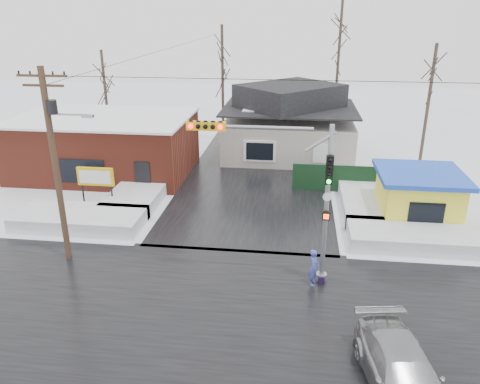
# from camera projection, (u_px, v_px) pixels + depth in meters

# --- Properties ---
(ground) EXTENTS (120.00, 120.00, 0.00)m
(ground) POSITION_uv_depth(u_px,v_px,m) (221.00, 313.00, 18.41)
(ground) COLOR white
(ground) RESTS_ON ground
(road_ns) EXTENTS (10.00, 120.00, 0.02)m
(road_ns) POSITION_uv_depth(u_px,v_px,m) (221.00, 313.00, 18.41)
(road_ns) COLOR black
(road_ns) RESTS_ON ground
(road_ew) EXTENTS (120.00, 10.00, 0.02)m
(road_ew) POSITION_uv_depth(u_px,v_px,m) (221.00, 313.00, 18.41)
(road_ew) COLOR black
(road_ew) RESTS_ON ground
(snowbank_nw) EXTENTS (7.00, 3.00, 0.80)m
(snowbank_nw) POSITION_uv_depth(u_px,v_px,m) (80.00, 219.00, 25.76)
(snowbank_nw) COLOR white
(snowbank_nw) RESTS_ON ground
(snowbank_ne) EXTENTS (7.00, 3.00, 0.80)m
(snowbank_ne) POSITION_uv_depth(u_px,v_px,m) (418.00, 237.00, 23.71)
(snowbank_ne) COLOR white
(snowbank_ne) RESTS_ON ground
(snowbank_nside_w) EXTENTS (3.00, 8.00, 0.80)m
(snowbank_nside_w) POSITION_uv_depth(u_px,v_px,m) (144.00, 188.00, 30.15)
(snowbank_nside_w) COLOR white
(snowbank_nside_w) RESTS_ON ground
(snowbank_nside_e) EXTENTS (3.00, 8.00, 0.80)m
(snowbank_nside_e) POSITION_uv_depth(u_px,v_px,m) (365.00, 198.00, 28.55)
(snowbank_nside_e) COLOR white
(snowbank_nside_e) RESTS_ON ground
(traffic_signal) EXTENTS (6.05, 0.68, 7.00)m
(traffic_signal) POSITION_uv_depth(u_px,v_px,m) (289.00, 182.00, 19.22)
(traffic_signal) COLOR gray
(traffic_signal) RESTS_ON ground
(utility_pole) EXTENTS (3.15, 0.44, 9.00)m
(utility_pole) POSITION_uv_depth(u_px,v_px,m) (55.00, 156.00, 20.68)
(utility_pole) COLOR #382619
(utility_pole) RESTS_ON ground
(brick_building) EXTENTS (12.20, 8.20, 4.12)m
(brick_building) POSITION_uv_depth(u_px,v_px,m) (106.00, 145.00, 33.69)
(brick_building) COLOR maroon
(brick_building) RESTS_ON ground
(marquee_sign) EXTENTS (2.20, 0.21, 2.55)m
(marquee_sign) POSITION_uv_depth(u_px,v_px,m) (96.00, 178.00, 27.51)
(marquee_sign) COLOR black
(marquee_sign) RESTS_ON ground
(house) EXTENTS (10.40, 8.40, 5.76)m
(house) POSITION_uv_depth(u_px,v_px,m) (289.00, 123.00, 37.55)
(house) COLOR #B7B1A6
(house) RESTS_ON ground
(kiosk) EXTENTS (4.60, 4.60, 2.88)m
(kiosk) POSITION_uv_depth(u_px,v_px,m) (418.00, 196.00, 26.03)
(kiosk) COLOR #FFF538
(kiosk) RESTS_ON ground
(fence) EXTENTS (8.00, 0.12, 1.80)m
(fence) POSITION_uv_depth(u_px,v_px,m) (354.00, 179.00, 30.28)
(fence) COLOR black
(fence) RESTS_ON ground
(tree_far_left) EXTENTS (3.00, 3.00, 10.00)m
(tree_far_left) POSITION_uv_depth(u_px,v_px,m) (222.00, 49.00, 39.99)
(tree_far_left) COLOR #332821
(tree_far_left) RESTS_ON ground
(tree_far_mid) EXTENTS (3.00, 3.00, 12.00)m
(tree_far_mid) POSITION_uv_depth(u_px,v_px,m) (341.00, 29.00, 40.11)
(tree_far_mid) COLOR #332821
(tree_far_mid) RESTS_ON ground
(tree_far_right) EXTENTS (3.00, 3.00, 9.00)m
(tree_far_right) POSITION_uv_depth(u_px,v_px,m) (433.00, 70.00, 32.91)
(tree_far_right) COLOR #332821
(tree_far_right) RESTS_ON ground
(tree_far_west) EXTENTS (3.00, 3.00, 8.00)m
(tree_far_west) POSITION_uv_depth(u_px,v_px,m) (103.00, 70.00, 39.86)
(tree_far_west) COLOR #332821
(tree_far_west) RESTS_ON ground
(pedestrian) EXTENTS (0.51, 0.67, 1.66)m
(pedestrian) POSITION_uv_depth(u_px,v_px,m) (314.00, 268.00, 20.08)
(pedestrian) COLOR #3E4BAF
(pedestrian) RESTS_ON ground
(car) EXTENTS (2.88, 5.39, 1.49)m
(car) POSITION_uv_depth(u_px,v_px,m) (403.00, 374.00, 14.33)
(car) COLOR #9E9FA5
(car) RESTS_ON ground
(shopping_bag) EXTENTS (0.29, 0.13, 0.35)m
(shopping_bag) POSITION_uv_depth(u_px,v_px,m) (321.00, 281.00, 20.27)
(shopping_bag) COLOR black
(shopping_bag) RESTS_ON ground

